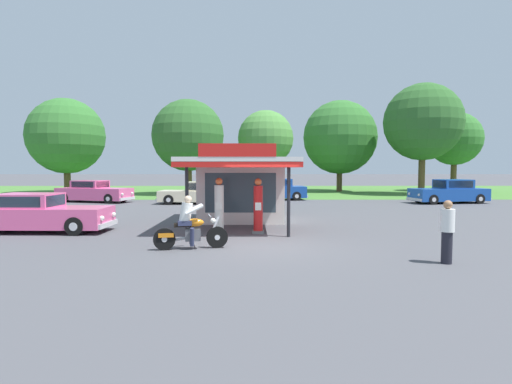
{
  "coord_description": "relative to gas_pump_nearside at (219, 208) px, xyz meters",
  "views": [
    {
      "loc": [
        -0.29,
        -12.2,
        2.37
      ],
      "look_at": [
        -0.17,
        4.25,
        1.4
      ],
      "focal_mm": 28.12,
      "sensor_mm": 36.0,
      "label": 1
    }
  ],
  "objects": [
    {
      "name": "ground_plane",
      "position": [
        1.53,
        -2.36,
        -0.93
      ],
      "size": [
        300.0,
        300.0,
        0.0
      ],
      "primitive_type": "plane",
      "color": "#4C4C51"
    },
    {
      "name": "grass_verge_strip",
      "position": [
        1.53,
        27.64,
        -0.93
      ],
      "size": [
        120.0,
        24.0,
        0.01
      ],
      "primitive_type": "cube",
      "color": "#477A33",
      "rests_on": "ground"
    },
    {
      "name": "service_station_kiosk",
      "position": [
        0.71,
        3.38,
        0.69
      ],
      "size": [
        4.41,
        6.85,
        3.2
      ],
      "color": "silver",
      "rests_on": "ground"
    },
    {
      "name": "gas_pump_nearside",
      "position": [
        0.0,
        0.0,
        0.0
      ],
      "size": [
        0.44,
        0.44,
        2.03
      ],
      "color": "slate",
      "rests_on": "ground"
    },
    {
      "name": "gas_pump_offside",
      "position": [
        1.42,
        -0.0,
        -0.01
      ],
      "size": [
        0.44,
        0.44,
        2.01
      ],
      "color": "slate",
      "rests_on": "ground"
    },
    {
      "name": "motorcycle_with_rider",
      "position": [
        -0.62,
        -2.88,
        -0.28
      ],
      "size": [
        2.15,
        0.74,
        1.58
      ],
      "color": "black",
      "rests_on": "ground"
    },
    {
      "name": "featured_classic_sedan",
      "position": [
        -6.88,
        0.37,
        -0.27
      ],
      "size": [
        5.48,
        1.96,
        1.44
      ],
      "color": "#E55993",
      "rests_on": "ground"
    },
    {
      "name": "parked_car_back_row_centre_left",
      "position": [
        -2.48,
        12.27,
        -0.26
      ],
      "size": [
        5.09,
        2.16,
        1.49
      ],
      "color": "beige",
      "rests_on": "ground"
    },
    {
      "name": "parked_car_second_row_spare",
      "position": [
        -10.0,
        13.66,
        -0.23
      ],
      "size": [
        5.67,
        3.19,
        1.52
      ],
      "color": "#E55993",
      "rests_on": "ground"
    },
    {
      "name": "parked_car_back_row_far_left",
      "position": [
        14.65,
        12.62,
        -0.2
      ],
      "size": [
        5.43,
        2.65,
        1.62
      ],
      "color": "#19479E",
      "rests_on": "ground"
    },
    {
      "name": "parked_car_back_row_right",
      "position": [
        2.74,
        15.46,
        -0.21
      ],
      "size": [
        5.25,
        2.46,
        1.59
      ],
      "color": "#19479E",
      "rests_on": "ground"
    },
    {
      "name": "bystander_admiring_sedan",
      "position": [
        6.07,
        -4.72,
        -0.1
      ],
      "size": [
        0.34,
        0.34,
        1.58
      ],
      "color": "black",
      "rests_on": "ground"
    },
    {
      "name": "tree_oak_centre",
      "position": [
        10.02,
        26.56,
        4.47
      ],
      "size": [
        7.49,
        7.49,
        9.29
      ],
      "color": "brown",
      "rests_on": "ground"
    },
    {
      "name": "tree_oak_distant_spare",
      "position": [
        -4.76,
        22.12,
        4.32
      ],
      "size": [
        6.49,
        6.49,
        8.61
      ],
      "color": "brown",
      "rests_on": "ground"
    },
    {
      "name": "tree_oak_left",
      "position": [
        -16.65,
        24.57,
        4.39
      ],
      "size": [
        7.23,
        7.23,
        9.09
      ],
      "color": "brown",
      "rests_on": "ground"
    },
    {
      "name": "tree_oak_far_left",
      "position": [
        22.01,
        26.79,
        4.47
      ],
      "size": [
        5.46,
        5.46,
        8.16
      ],
      "color": "brown",
      "rests_on": "ground"
    },
    {
      "name": "tree_oak_right",
      "position": [
        2.43,
        23.5,
        4.26
      ],
      "size": [
        5.26,
        5.26,
        7.84
      ],
      "color": "brown",
      "rests_on": "ground"
    },
    {
      "name": "tree_oak_far_right",
      "position": [
        16.55,
        21.7,
        5.6
      ],
      "size": [
        6.91,
        6.91,
        10.0
      ],
      "color": "brown",
      "rests_on": "ground"
    }
  ]
}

